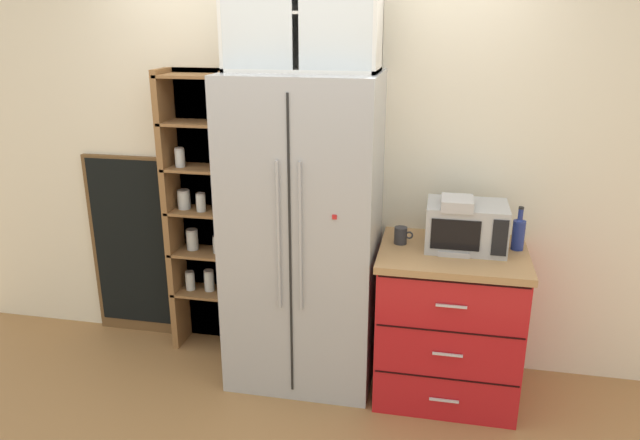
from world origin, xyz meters
TOP-DOWN VIEW (x-y plane):
  - ground_plane at (0.00, 0.00)m, footprint 10.65×10.65m
  - wall_back_cream at (0.00, 0.40)m, footprint 4.96×0.10m
  - refrigerator at (0.00, 0.04)m, footprint 0.86×0.65m
  - pantry_shelf_column at (-0.71, 0.29)m, footprint 0.51×0.27m
  - counter_cabinet at (0.87, 0.03)m, footprint 0.82×0.68m
  - microwave at (0.93, 0.07)m, footprint 0.44×0.33m
  - coffee_maker at (0.87, 0.03)m, footprint 0.17×0.20m
  - mug_charcoal at (0.57, 0.07)m, footprint 0.11×0.07m
  - mug_navy at (0.87, 0.04)m, footprint 0.12×0.09m
  - bottle_cobalt at (1.22, 0.11)m, footprint 0.07×0.07m
  - upper_cabinet at (0.00, 0.08)m, footprint 0.83×0.32m
  - chalkboard_menu at (-1.28, 0.33)m, footprint 0.60×0.04m

SIDE VIEW (x-z plane):
  - ground_plane at x=0.00m, z-range 0.00..0.00m
  - counter_cabinet at x=0.87m, z-range 0.00..0.90m
  - chalkboard_menu at x=-1.28m, z-range 0.00..1.28m
  - refrigerator at x=0.00m, z-range 0.00..1.86m
  - pantry_shelf_column at x=-0.71m, z-range 0.01..1.86m
  - mug_navy at x=0.87m, z-range 0.90..1.00m
  - mug_charcoal at x=0.57m, z-range 0.90..1.00m
  - bottle_cobalt at x=1.22m, z-range 0.88..1.13m
  - microwave at x=0.93m, z-range 0.90..1.16m
  - coffee_maker at x=0.87m, z-range 0.90..1.21m
  - wall_back_cream at x=0.00m, z-range 0.00..2.55m
  - upper_cabinet at x=0.00m, z-range 1.86..2.46m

